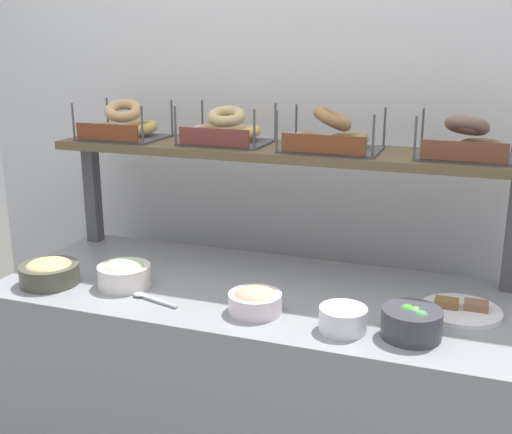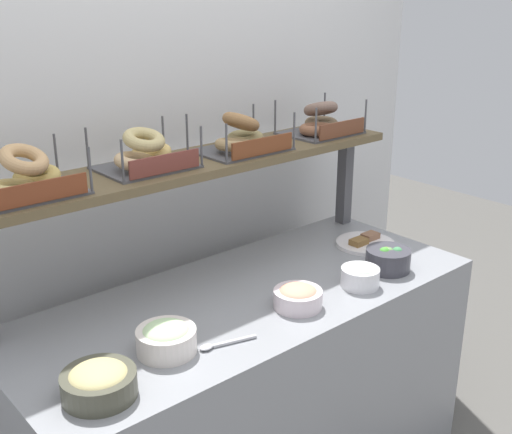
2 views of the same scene
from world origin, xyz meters
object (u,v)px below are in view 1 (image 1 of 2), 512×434
Objects in this scene: bowl_hummus at (49,272)px; serving_spoon_near_plate at (149,298)px; bowl_cream_cheese at (343,316)px; bowl_lox_spread at (255,301)px; bagel_basket_plain at (226,131)px; bowl_veggie_mix at (412,322)px; bagel_basket_everything at (331,137)px; bagel_basket_poppy at (465,144)px; bagel_basket_sesame at (123,126)px; bowl_scallion_spread at (124,273)px; serving_plate_white at (461,310)px.

serving_spoon_near_plate is at bearing -1.74° from bowl_hummus.
bowl_cream_cheese is 0.84× the size of bowl_lox_spread.
bowl_hummus is 0.64× the size of bagel_basket_plain.
bowl_hummus is 1.18× the size of bowl_veggie_mix.
bagel_basket_everything is at bearing 74.69° from bowl_lox_spread.
bagel_basket_everything is at bearing 27.63° from bowl_hummus.
bagel_basket_poppy is at bearing 38.85° from bowl_lox_spread.
bagel_basket_everything is (0.80, -0.00, -0.00)m from bagel_basket_sesame.
bowl_cream_cheese is 0.45× the size of bagel_basket_poppy.
bowl_scallion_spread is at bearing 176.35° from bowl_veggie_mix.
bagel_basket_everything reaches higher than bagel_basket_sesame.
bowl_hummus is 0.38m from serving_spoon_near_plate.
bowl_lox_spread is at bearing -141.15° from bagel_basket_poppy.
bowl_hummus reaches higher than serving_plate_white.
bowl_veggie_mix reaches higher than serving_plate_white.
bowl_lox_spread is at bearing -58.77° from bagel_basket_plain.
bowl_hummus is at bearing 178.26° from serving_spoon_near_plate.
serving_plate_white is (0.12, 0.21, -0.03)m from bowl_veggie_mix.
bowl_cream_cheese is 0.63m from serving_spoon_near_plate.
bagel_basket_everything is at bearing 44.28° from serving_spoon_near_plate.
serving_plate_white is at bearing -26.00° from bagel_basket_everything.
bagel_basket_sesame is 0.80m from bagel_basket_everything.
bowl_veggie_mix is 0.56× the size of bagel_basket_sesame.
bowl_hummus is 1.19m from bowl_veggie_mix.
bagel_basket_plain is (0.41, 0.02, -0.00)m from bagel_basket_sesame.
bagel_basket_plain is at bearing 121.23° from bowl_lox_spread.
bowl_scallion_spread is at bearing 173.89° from bowl_lox_spread.
bagel_basket_sesame is 0.98× the size of bagel_basket_plain.
bowl_cream_cheese is at bearing -172.75° from bowl_veggie_mix.
bagel_basket_everything is at bearing 32.30° from bowl_scallion_spread.
bagel_basket_sesame is at bearing 147.90° from bowl_lox_spread.
bowl_scallion_spread is 0.83m from bagel_basket_everything.
bagel_basket_plain reaches higher than bowl_cream_cheese.
bagel_basket_sesame reaches higher than serving_plate_white.
bagel_basket_everything is at bearing -178.42° from bagel_basket_poppy.
bagel_basket_sesame is at bearing 118.39° from bowl_scallion_spread.
bagel_basket_sesame reaches higher than bowl_lox_spread.
serving_plate_white is at bearing 9.32° from bowl_hummus.
bowl_hummus is 1.11× the size of serving_spoon_near_plate.
bowl_scallion_spread is 0.99× the size of serving_spoon_near_plate.
serving_plate_white reaches higher than serving_spoon_near_plate.
bowl_lox_spread is at bearing -105.31° from bagel_basket_everything.
bagel_basket_sesame is at bearing 159.07° from bowl_veggie_mix.
bagel_basket_everything is (0.39, -0.02, 0.00)m from bagel_basket_plain.
bowl_hummus is at bearing -170.68° from serving_plate_white.
bagel_basket_plain reaches higher than bowl_veggie_mix.
serving_plate_white is (1.07, 0.15, -0.03)m from bowl_scallion_spread.
bowl_hummus is at bearing -165.31° from bowl_scallion_spread.
bowl_scallion_spread is 0.54× the size of bagel_basket_everything.
bowl_scallion_spread is at bearing -147.70° from bagel_basket_everything.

